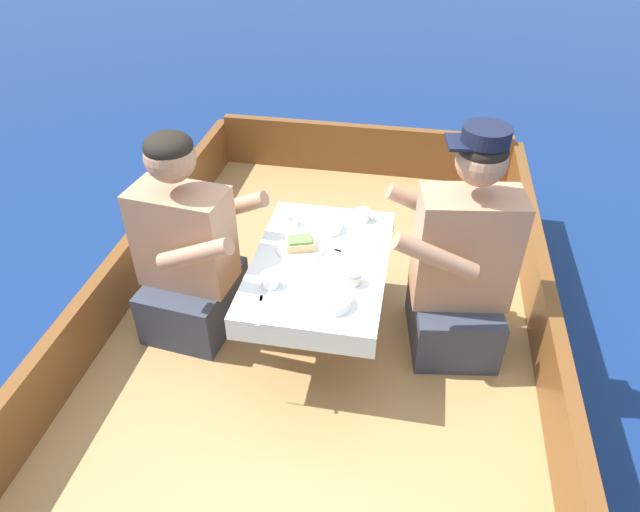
% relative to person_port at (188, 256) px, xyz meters
% --- Properties ---
extents(ground_plane, '(60.00, 60.00, 0.00)m').
position_rel_person_port_xyz_m(ground_plane, '(0.58, -0.05, -0.65)').
color(ground_plane, navy).
extents(boat_deck, '(2.02, 3.40, 0.26)m').
position_rel_person_port_xyz_m(boat_deck, '(0.58, -0.05, -0.52)').
color(boat_deck, '#A87F4C').
rests_on(boat_deck, ground_plane).
extents(gunwale_port, '(0.06, 3.40, 0.29)m').
position_rel_person_port_xyz_m(gunwale_port, '(-0.40, -0.05, -0.24)').
color(gunwale_port, brown).
rests_on(gunwale_port, boat_deck).
extents(gunwale_starboard, '(0.06, 3.40, 0.29)m').
position_rel_person_port_xyz_m(gunwale_starboard, '(1.56, -0.05, -0.24)').
color(gunwale_starboard, brown).
rests_on(gunwale_starboard, boat_deck).
extents(bow_coaming, '(1.90, 0.06, 0.33)m').
position_rel_person_port_xyz_m(bow_coaming, '(0.58, 1.62, -0.22)').
color(bow_coaming, brown).
rests_on(bow_coaming, boat_deck).
extents(cockpit_table, '(0.56, 0.84, 0.43)m').
position_rel_person_port_xyz_m(cockpit_table, '(0.58, 0.02, -0.01)').
color(cockpit_table, '#B2B2B7').
rests_on(cockpit_table, boat_deck).
extents(person_port, '(0.56, 0.49, 0.96)m').
position_rel_person_port_xyz_m(person_port, '(0.00, 0.00, 0.00)').
color(person_port, '#333847').
rests_on(person_port, boat_deck).
extents(person_starboard, '(0.56, 0.51, 1.04)m').
position_rel_person_port_xyz_m(person_starboard, '(1.16, 0.09, 0.02)').
color(person_starboard, '#333847').
rests_on(person_starboard, boat_deck).
extents(plate_sandwich, '(0.21, 0.21, 0.01)m').
position_rel_person_port_xyz_m(plate_sandwich, '(0.48, 0.08, 0.05)').
color(plate_sandwich, white).
rests_on(plate_sandwich, cockpit_table).
extents(plate_bread, '(0.17, 0.17, 0.01)m').
position_rel_person_port_xyz_m(plate_bread, '(0.57, -0.12, 0.05)').
color(plate_bread, white).
rests_on(plate_bread, cockpit_table).
extents(sandwich, '(0.14, 0.12, 0.05)m').
position_rel_person_port_xyz_m(sandwich, '(0.48, 0.08, 0.07)').
color(sandwich, tan).
rests_on(sandwich, plate_sandwich).
extents(bowl_port_near, '(0.14, 0.14, 0.04)m').
position_rel_person_port_xyz_m(bowl_port_near, '(0.57, 0.25, 0.06)').
color(bowl_port_near, white).
rests_on(bowl_port_near, cockpit_table).
extents(bowl_starboard_near, '(0.14, 0.14, 0.04)m').
position_rel_person_port_xyz_m(bowl_starboard_near, '(0.68, -0.25, 0.06)').
color(bowl_starboard_near, white).
rests_on(bowl_starboard_near, cockpit_table).
extents(coffee_cup_port, '(0.10, 0.07, 0.06)m').
position_rel_person_port_xyz_m(coffee_cup_port, '(0.42, -0.18, 0.07)').
color(coffee_cup_port, white).
rests_on(coffee_cup_port, cockpit_table).
extents(coffee_cup_starboard, '(0.09, 0.07, 0.06)m').
position_rel_person_port_xyz_m(coffee_cup_starboard, '(0.40, 0.26, 0.07)').
color(coffee_cup_starboard, white).
rests_on(coffee_cup_starboard, cockpit_table).
extents(coffee_cup_center, '(0.09, 0.07, 0.05)m').
position_rel_person_port_xyz_m(coffee_cup_center, '(0.72, 0.36, 0.07)').
color(coffee_cup_center, white).
rests_on(coffee_cup_center, cockpit_table).
extents(tin_can, '(0.07, 0.07, 0.05)m').
position_rel_person_port_xyz_m(tin_can, '(0.74, -0.11, 0.07)').
color(tin_can, silver).
rests_on(tin_can, cockpit_table).
extents(utensil_fork_port, '(0.17, 0.07, 0.00)m').
position_rel_person_port_xyz_m(utensil_fork_port, '(0.69, 0.08, 0.04)').
color(utensil_fork_port, silver).
rests_on(utensil_fork_port, cockpit_table).
extents(utensil_fork_starboard, '(0.05, 0.17, 0.00)m').
position_rel_person_port_xyz_m(utensil_fork_starboard, '(0.41, -0.31, 0.04)').
color(utensil_fork_starboard, silver).
rests_on(utensil_fork_starboard, cockpit_table).
extents(utensil_spoon_center, '(0.17, 0.04, 0.01)m').
position_rel_person_port_xyz_m(utensil_spoon_center, '(0.47, 0.37, 0.04)').
color(utensil_spoon_center, silver).
rests_on(utensil_spoon_center, cockpit_table).
extents(utensil_knife_port, '(0.12, 0.13, 0.00)m').
position_rel_person_port_xyz_m(utensil_knife_port, '(0.69, 0.23, 0.04)').
color(utensil_knife_port, silver).
rests_on(utensil_knife_port, cockpit_table).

